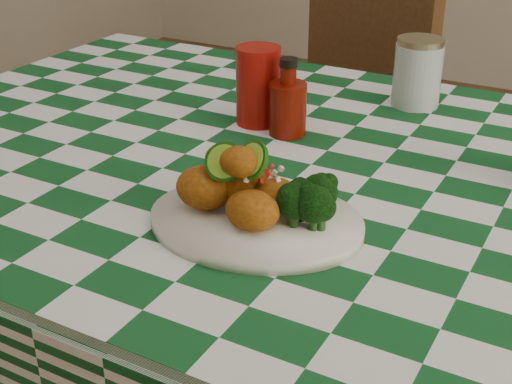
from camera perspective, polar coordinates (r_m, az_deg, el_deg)
The scene contains 8 objects.
dining_table at distance 1.38m, azimuth 3.85°, elevation -12.77°, with size 1.66×1.06×0.79m, color #124B20, non-canonical shape.
plate at distance 0.98m, azimuth -0.00°, elevation -2.41°, with size 0.30×0.23×0.02m, color white, non-canonical shape.
fried_chicken_pile at distance 0.96m, azimuth -1.00°, elevation 0.92°, with size 0.15×0.11×0.10m, color #A75A10, non-canonical shape.
broccoli_side at distance 0.94m, azimuth 4.35°, elevation -0.97°, with size 0.09×0.09×0.06m, color black, non-canonical shape.
red_tumbler at distance 1.32m, azimuth 0.19°, elevation 8.49°, with size 0.08×0.08×0.14m, color #950E08.
ketchup_bottle at distance 1.27m, azimuth 2.58°, elevation 7.60°, with size 0.07×0.07×0.14m, color #660F05, non-canonical shape.
mason_jar at distance 1.45m, azimuth 12.80°, elevation 9.32°, with size 0.09×0.09×0.13m, color #B2BCBA, non-canonical shape.
wooden_chair_left at distance 1.99m, azimuth 4.34°, elevation 3.85°, with size 0.46×0.48×1.00m, color #472814, non-canonical shape.
Camera 1 is at (0.43, -0.97, 1.27)m, focal length 50.00 mm.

